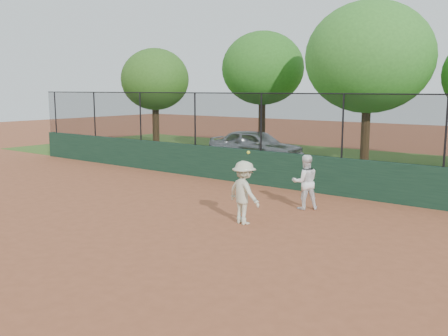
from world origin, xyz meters
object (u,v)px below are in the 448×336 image
Objects in this scene: parked_car at (256,146)px; player_main at (244,193)px; tree_0 at (155,80)px; player_second at (305,182)px; tree_1 at (262,69)px; tree_2 at (369,58)px.

player_main reaches higher than parked_car.
player_main is at bearing -151.81° from parked_car.
player_main is at bearing -36.68° from tree_0.
player_second is 2.35m from player_main.
tree_2 is (5.90, -1.21, 0.26)m from tree_1.
tree_2 is at bearing 95.24° from player_main.
tree_1 reaches higher than tree_0.
parked_car is at bearing 122.28° from player_main.
tree_0 reaches higher than player_second.
player_main reaches higher than player_second.
tree_0 reaches higher than player_main.
player_second is 0.28× the size of tree_0.
player_main is at bearing -84.76° from tree_2.
tree_1 reaches higher than parked_car.
tree_0 is at bearing -175.02° from tree_2.
tree_0 is 0.80× the size of tree_2.
player_second is 14.59m from tree_0.
player_main is 0.31× the size of tree_1.
tree_1 is (-1.16, 2.27, 3.57)m from parked_car.
player_main is 15.41m from tree_0.
parked_car is at bearing -167.36° from tree_2.
parked_car is 2.36× the size of player_main.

